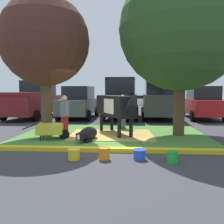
% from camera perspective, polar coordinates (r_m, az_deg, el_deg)
% --- Properties ---
extents(ground_plane, '(80.00, 80.00, 0.00)m').
position_cam_1_polar(ground_plane, '(7.91, -4.46, -7.68)').
color(ground_plane, '#38383D').
extents(grass_island, '(7.31, 4.93, 0.02)m').
position_cam_1_polar(grass_island, '(9.44, 0.21, -5.47)').
color(grass_island, '#477A33').
rests_on(grass_island, ground).
extents(curb_yellow, '(8.51, 0.24, 0.12)m').
position_cam_1_polar(curb_yellow, '(6.88, -1.23, -9.11)').
color(curb_yellow, yellow).
rests_on(curb_yellow, ground).
extents(hay_bedding, '(3.30, 2.53, 0.04)m').
position_cam_1_polar(hay_bedding, '(9.29, -0.13, -5.55)').
color(hay_bedding, tan).
rests_on(hay_bedding, ground).
extents(shade_tree_left, '(3.43, 3.43, 5.37)m').
position_cam_1_polar(shade_tree_left, '(9.73, -15.97, 16.08)').
color(shade_tree_left, '#4C3823').
rests_on(shade_tree_left, ground).
extents(shade_tree_right, '(4.74, 4.74, 6.48)m').
position_cam_1_polar(shade_tree_right, '(9.82, 16.41, 18.78)').
color(shade_tree_right, '#4C3823').
rests_on(shade_tree_right, ground).
extents(cow_holstein, '(1.87, 2.90, 1.60)m').
position_cam_1_polar(cow_holstein, '(9.24, 1.06, 1.39)').
color(cow_holstein, black).
rests_on(cow_holstein, ground).
extents(calf_lying, '(0.76, 1.33, 0.48)m').
position_cam_1_polar(calf_lying, '(8.35, -5.86, -5.33)').
color(calf_lying, black).
rests_on(calf_lying, ground).
extents(person_handler, '(0.34, 0.48, 1.58)m').
position_cam_1_polar(person_handler, '(8.93, -11.42, -0.77)').
color(person_handler, maroon).
rests_on(person_handler, ground).
extents(person_visitor_near, '(0.53, 0.34, 1.57)m').
position_cam_1_polar(person_visitor_near, '(10.88, 2.61, 0.37)').
color(person_visitor_near, slate).
rests_on(person_visitor_near, ground).
extents(wheelbarrow, '(1.62, 0.72, 0.63)m').
position_cam_1_polar(wheelbarrow, '(8.71, -14.60, -4.04)').
color(wheelbarrow, gold).
rests_on(wheelbarrow, ground).
extents(bucket_yellow, '(0.32, 0.32, 0.28)m').
position_cam_1_polar(bucket_yellow, '(6.19, -9.23, -10.02)').
color(bucket_yellow, yellow).
rests_on(bucket_yellow, ground).
extents(bucket_orange, '(0.31, 0.31, 0.31)m').
position_cam_1_polar(bucket_orange, '(6.12, -1.94, -9.95)').
color(bucket_orange, orange).
rests_on(bucket_orange, ground).
extents(bucket_blue, '(0.34, 0.34, 0.26)m').
position_cam_1_polar(bucket_blue, '(6.17, 6.68, -10.10)').
color(bucket_blue, blue).
rests_on(bucket_blue, ground).
extents(bucket_green, '(0.28, 0.28, 0.29)m').
position_cam_1_polar(bucket_green, '(6.04, 14.42, -10.42)').
color(bucket_green, green).
rests_on(bucket_green, ground).
extents(pickup_truck_maroon, '(2.39, 5.48, 2.42)m').
position_cam_1_polar(pickup_truck_maroon, '(16.18, -18.54, 2.68)').
color(pickup_truck_maroon, maroon).
rests_on(pickup_truck_maroon, ground).
extents(hatchback_white, '(2.17, 4.47, 2.02)m').
position_cam_1_polar(hatchback_white, '(15.10, -8.00, 2.24)').
color(hatchback_white, '#4C5156').
rests_on(hatchback_white, ground).
extents(suv_black, '(2.27, 4.68, 2.52)m').
position_cam_1_polar(suv_black, '(14.86, 2.37, 3.34)').
color(suv_black, black).
rests_on(suv_black, ground).
extents(suv_dark_grey, '(2.27, 4.68, 2.52)m').
position_cam_1_polar(suv_dark_grey, '(15.08, 11.26, 3.27)').
color(suv_dark_grey, '#3D3D42').
rests_on(suv_dark_grey, ground).
extents(sedan_red, '(2.17, 4.47, 2.02)m').
position_cam_1_polar(sedan_red, '(15.73, 21.11, 2.06)').
color(sedan_red, red).
rests_on(sedan_red, ground).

